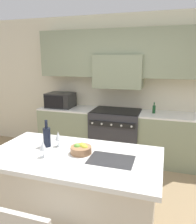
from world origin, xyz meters
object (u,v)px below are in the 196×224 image
wine_bottle (47,137)px  fruit_bowl (81,149)px  range_stove (116,134)px  wine_glass_near (43,146)px  microwave (61,100)px  wine_glass_far (58,136)px  oil_bottle_on_counter (154,109)px

wine_bottle → fruit_bowl: size_ratio=1.38×
range_stove → fruit_bowl: size_ratio=4.30×
wine_bottle → wine_glass_near: bearing=-67.5°
microwave → wine_glass_near: microwave is taller
wine_bottle → wine_glass_far: wine_bottle is taller
oil_bottle_on_counter → wine_glass_far: bearing=-116.1°
range_stove → fruit_bowl: fruit_bowl is taller
microwave → oil_bottle_on_counter: 1.84m
microwave → wine_bottle: 2.06m
wine_glass_near → oil_bottle_on_counter: (0.94, 2.18, -0.04)m
microwave → wine_glass_far: bearing=-63.9°
microwave → wine_glass_far: microwave is taller
wine_glass_near → wine_glass_far: (0.01, 0.29, 0.00)m
microwave → wine_glass_far: 2.08m
wine_bottle → wine_glass_near: size_ratio=1.75×
microwave → wine_bottle: size_ratio=1.70×
oil_bottle_on_counter → range_stove: bearing=-176.7°
wine_glass_near → range_stove: bearing=83.2°
wine_glass_far → wine_bottle: bearing=-163.0°
oil_bottle_on_counter → wine_glass_near: bearing=-113.3°
wine_bottle → oil_bottle_on_counter: size_ratio=1.52×
wine_glass_near → wine_glass_far: 0.29m
microwave → oil_bottle_on_counter: size_ratio=2.58×
microwave → wine_bottle: bearing=-67.3°
range_stove → wine_glass_far: wine_glass_far is taller
fruit_bowl → wine_bottle: bearing=172.6°
microwave → wine_glass_near: bearing=-67.3°
range_stove → microwave: 1.30m
oil_bottle_on_counter → fruit_bowl: bearing=-107.3°
range_stove → wine_glass_far: (-0.24, -1.85, 0.57)m
range_stove → microwave: (-1.16, 0.02, 0.60)m
wine_glass_far → fruit_bowl: size_ratio=0.79×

